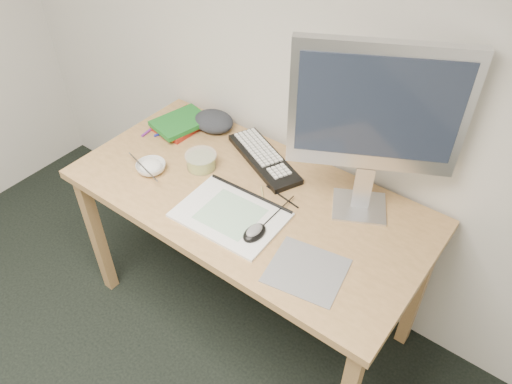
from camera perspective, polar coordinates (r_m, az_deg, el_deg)
desk at (r=1.97m, az=-0.88°, el=-2.10°), size 1.40×0.70×0.75m
mousepad at (r=1.66m, az=5.79°, el=-8.93°), size 0.28×0.26×0.00m
sketchpad at (r=1.83m, az=-2.95°, el=-2.64°), size 0.39×0.29×0.01m
keyboard at (r=2.06m, az=0.93°, el=3.83°), size 0.42×0.29×0.02m
monitor at (r=1.65m, az=13.62°, el=8.65°), size 0.52×0.30×0.66m
mouse at (r=1.74m, az=-0.19°, el=-4.44°), size 0.07×0.10×0.03m
rice_bowl at (r=2.05m, az=-11.90°, el=2.75°), size 0.15×0.15×0.04m
chopsticks at (r=2.03m, az=-12.77°, el=2.81°), size 0.22×0.07×0.02m
fruit_tub at (r=2.03m, az=-6.29°, el=3.55°), size 0.15×0.15×0.06m
book_red at (r=2.30m, az=-8.44°, el=7.73°), size 0.18×0.24×0.02m
book_green at (r=2.27m, az=-8.60°, el=7.91°), size 0.22×0.27×0.02m
cloth_lump at (r=2.26m, az=-4.86°, el=8.05°), size 0.17×0.15×0.07m
pencil_pink at (r=1.91m, az=-0.85°, el=-0.18°), size 0.20×0.03×0.01m
pencil_tan at (r=1.87m, az=0.90°, el=-1.33°), size 0.13×0.15×0.01m
pencil_black at (r=1.90m, az=3.00°, el=-0.53°), size 0.17×0.03×0.01m
marker_blue at (r=2.27m, az=-10.25°, el=6.78°), size 0.05×0.11×0.01m
marker_orange at (r=2.24m, az=-8.61°, el=6.56°), size 0.03×0.13×0.01m
marker_purple at (r=2.30m, az=-11.91°, el=7.04°), size 0.03×0.12×0.01m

